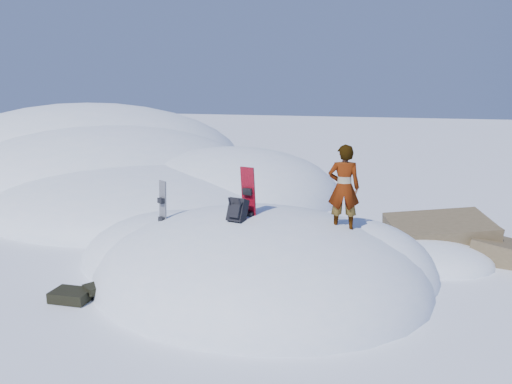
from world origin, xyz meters
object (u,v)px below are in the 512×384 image
(backpack, at_px, (237,210))
(person, at_px, (344,188))
(snowboard_red, at_px, (249,206))
(snowboard_dark, at_px, (163,212))

(backpack, xyz_separation_m, person, (1.89, 0.77, 0.42))
(snowboard_red, distance_m, snowboard_dark, 1.99)
(snowboard_red, height_order, person, person)
(person, bearing_deg, snowboard_red, 3.51)
(snowboard_red, relative_size, person, 0.95)
(snowboard_red, bearing_deg, snowboard_dark, -169.73)
(snowboard_dark, height_order, backpack, snowboard_dark)
(backpack, bearing_deg, snowboard_red, 82.20)
(snowboard_dark, relative_size, person, 0.82)
(snowboard_red, xyz_separation_m, person, (1.78, 0.43, 0.40))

